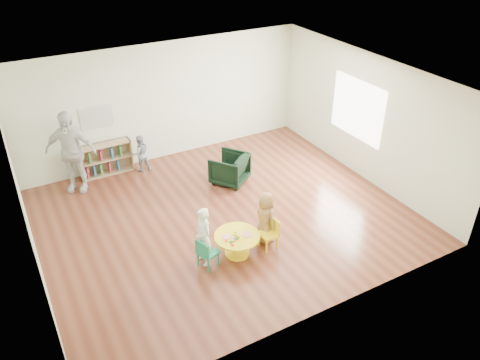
{
  "coord_description": "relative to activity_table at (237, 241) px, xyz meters",
  "views": [
    {
      "loc": [
        -3.45,
        -6.9,
        5.5
      ],
      "look_at": [
        0.19,
        -0.3,
        0.95
      ],
      "focal_mm": 35.0,
      "sensor_mm": 36.0,
      "label": 1
    }
  ],
  "objects": [
    {
      "name": "room",
      "position": [
        0.35,
        1.16,
        1.61
      ],
      "size": [
        7.1,
        7.0,
        2.8
      ],
      "color": "#5B2C1C",
      "rests_on": "ground"
    },
    {
      "name": "activity_table",
      "position": [
        0.0,
        0.0,
        0.0
      ],
      "size": [
        0.82,
        0.82,
        0.45
      ],
      "rotation": [
        0.0,
        0.0,
        0.31
      ],
      "color": "yellow",
      "rests_on": "ground"
    },
    {
      "name": "kid_chair_left",
      "position": [
        -0.63,
        -0.05,
        0.02
      ],
      "size": [
        0.39,
        0.39,
        0.57
      ],
      "rotation": [
        0.0,
        0.0,
        -1.22
      ],
      "color": "#19895C",
      "rests_on": "ground"
    },
    {
      "name": "kid_chair_right",
      "position": [
        0.63,
        -0.1,
        0.03
      ],
      "size": [
        0.33,
        0.33,
        0.58
      ],
      "rotation": [
        0.0,
        0.0,
        1.64
      ],
      "color": "yellow",
      "rests_on": "ground"
    },
    {
      "name": "bookshelf",
      "position": [
        -1.28,
        4.01,
        0.08
      ],
      "size": [
        1.2,
        0.3,
        0.75
      ],
      "color": "#A2845A",
      "rests_on": "ground"
    },
    {
      "name": "alphabet_poster",
      "position": [
        -1.26,
        4.14,
        1.07
      ],
      "size": [
        0.74,
        0.01,
        0.54
      ],
      "color": "silver",
      "rests_on": "ground"
    },
    {
      "name": "armchair",
      "position": [
        1.05,
        2.28,
        0.06
      ],
      "size": [
        1.02,
        1.03,
        0.68
      ],
      "primitive_type": "imported",
      "rotation": [
        0.0,
        0.0,
        3.78
      ],
      "color": "black",
      "rests_on": "ground"
    },
    {
      "name": "child_left",
      "position": [
        -0.61,
        0.09,
        0.27
      ],
      "size": [
        0.3,
        0.43,
        1.11
      ],
      "primitive_type": "imported",
      "rotation": [
        0.0,
        0.0,
        -1.48
      ],
      "color": "white",
      "rests_on": "ground"
    },
    {
      "name": "child_right",
      "position": [
        0.63,
        0.09,
        0.23
      ],
      "size": [
        0.39,
        0.54,
        1.03
      ],
      "primitive_type": "imported",
      "rotation": [
        0.0,
        0.0,
        1.69
      ],
      "color": "yellow",
      "rests_on": "ground"
    },
    {
      "name": "toddler",
      "position": [
        -0.51,
        3.73,
        0.16
      ],
      "size": [
        0.45,
        0.36,
        0.9
      ],
      "primitive_type": "imported",
      "rotation": [
        0.0,
        0.0,
        3.11
      ],
      "color": "#1C2947",
      "rests_on": "ground"
    },
    {
      "name": "adult_caretaker",
      "position": [
        -2.02,
        3.63,
        0.63
      ],
      "size": [
        1.16,
        0.92,
        1.84
      ],
      "primitive_type": "imported",
      "rotation": [
        0.0,
        0.0,
        -0.51
      ],
      "color": "silver",
      "rests_on": "ground"
    }
  ]
}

